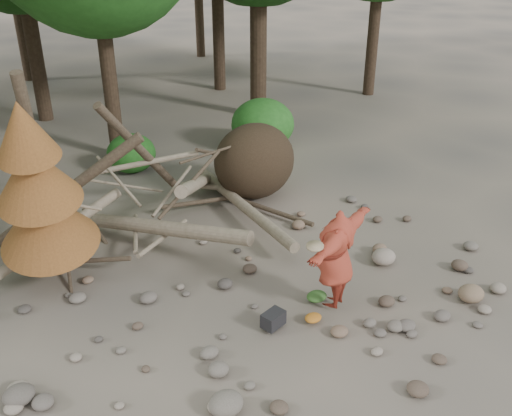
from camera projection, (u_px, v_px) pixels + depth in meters
ground at (284, 310)px, 10.74m from camera, size 120.00×120.00×0.00m
deadfall_pile at (238, 169)px, 14.41m from camera, size 8.55×5.24×3.30m
dead_conifer at (39, 191)px, 10.47m from camera, size 2.06×2.16×4.35m
bush_mid at (131, 153)px, 16.43m from camera, size 1.40×1.40×1.12m
bush_right at (263, 124)px, 18.05m from camera, size 2.00×2.00×1.60m
frisbee_thrower at (335, 259)px, 10.34m from camera, size 2.51×1.50×1.98m
backpack at (273, 322)px, 10.19m from camera, size 0.46×0.35×0.28m
cloth_green at (317, 298)px, 10.93m from camera, size 0.42×0.35×0.16m
cloth_orange at (313, 320)px, 10.36m from camera, size 0.33×0.27×0.12m
boulder_front_left at (226, 404)px, 8.44m from camera, size 0.54×0.48×0.32m
boulder_front_right at (471, 293)px, 10.94m from camera, size 0.52×0.47×0.31m
boulder_mid_right at (384, 257)px, 12.13m from camera, size 0.54×0.48×0.32m
boulder_mid_left at (19, 395)px, 8.61m from camera, size 0.48×0.43×0.29m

